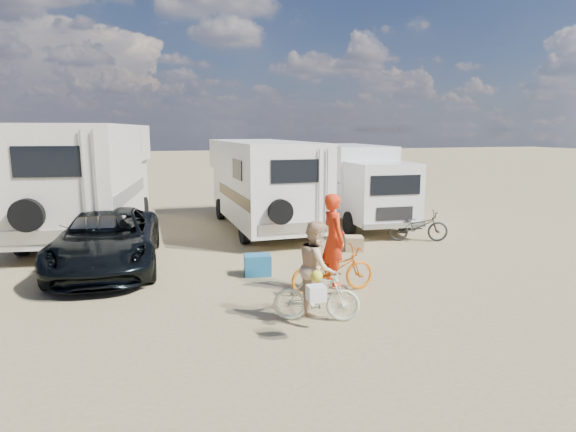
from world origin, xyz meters
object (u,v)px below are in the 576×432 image
object	(u,v)px
box_truck	(357,185)
rider_woman	(317,277)
bike_man	(333,270)
rider_man	(333,248)
bike_parked	(418,226)
dark_suv	(107,240)
cooler	(258,265)
bike_woman	(316,296)
crate	(354,244)
rv_main	(262,185)
rv_left	(89,181)

from	to	relation	value
box_truck	rider_woman	size ratio (longest dim) A/B	3.78
bike_man	rider_woman	distance (m)	1.62
rider_man	rider_woman	size ratio (longest dim) A/B	1.17
rider_man	bike_parked	world-z (taller)	rider_man
rider_man	bike_man	bearing A→B (deg)	-93.03
dark_suv	cooler	distance (m)	3.71
cooler	rider_man	bearing A→B (deg)	-45.63
box_truck	rider_man	size ratio (longest dim) A/B	3.24
rider_woman	box_truck	bearing A→B (deg)	-8.40
bike_man	rider_man	size ratio (longest dim) A/B	0.97
bike_man	bike_woman	distance (m)	1.59
rider_man	crate	world-z (taller)	rider_man
dark_suv	crate	bearing A→B (deg)	2.06
dark_suv	bike_man	world-z (taller)	dark_suv
rv_main	bike_parked	distance (m)	5.24
bike_man	cooler	distance (m)	2.02
rider_woman	crate	bearing A→B (deg)	-11.05
rv_left	rider_man	size ratio (longest dim) A/B	4.00
rider_man	rider_woman	bearing A→B (deg)	144.99
rv_left	bike_man	world-z (taller)	rv_left
bike_parked	box_truck	bearing A→B (deg)	29.42
rider_man	rider_woman	distance (m)	1.60
dark_suv	cooler	bearing A→B (deg)	-22.51
crate	bike_parked	bearing A→B (deg)	12.71
box_truck	bike_parked	xyz separation A→B (m)	(0.58, -3.16, -0.91)
rv_left	rider_man	world-z (taller)	rv_left
rv_left	bike_parked	xyz separation A→B (m)	(9.42, -3.58, -1.26)
dark_suv	bike_parked	xyz separation A→B (m)	(8.71, 0.44, -0.23)
bike_woman	rider_woman	distance (m)	0.35
rider_man	dark_suv	bearing A→B (deg)	52.14
box_truck	cooler	distance (m)	7.15
dark_suv	crate	distance (m)	6.41
rv_left	dark_suv	xyz separation A→B (m)	(0.72, -4.02, -1.03)
dark_suv	rider_woman	size ratio (longest dim) A/B	3.13
rider_woman	rv_left	bearing A→B (deg)	47.60
rider_man	rider_woman	world-z (taller)	rider_man
box_truck	crate	bearing A→B (deg)	-112.40
dark_suv	bike_woman	world-z (taller)	dark_suv
cooler	rv_main	bearing A→B (deg)	82.13
crate	rv_main	bearing A→B (deg)	114.11
dark_suv	bike_parked	size ratio (longest dim) A/B	2.85
rv_main	bike_parked	size ratio (longest dim) A/B	3.93
dark_suv	rider_woman	distance (m)	5.84
bike_man	crate	bearing A→B (deg)	-33.97
dark_suv	bike_parked	world-z (taller)	dark_suv
rv_main	cooler	world-z (taller)	rv_main
rv_main	bike_parked	xyz separation A→B (m)	(4.00, -3.24, -1.00)
rv_left	bike_man	xyz separation A→B (m)	(5.26, -7.18, -1.25)
dark_suv	crate	xyz separation A→B (m)	(6.39, -0.08, -0.50)
bike_man	bike_woman	world-z (taller)	bike_man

